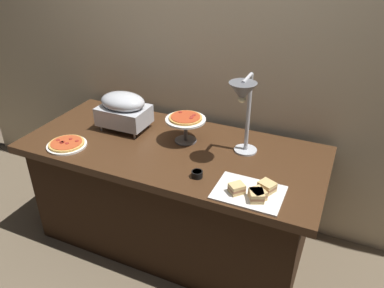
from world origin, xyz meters
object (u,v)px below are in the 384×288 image
at_px(chafing_dish, 123,109).
at_px(heat_lamp, 243,99).
at_px(sandwich_platter, 252,192).
at_px(pizza_plate_front, 67,144).
at_px(pizza_plate_center, 186,121).
at_px(sauce_cup_near, 197,174).

bearing_deg(chafing_dish, heat_lamp, -5.38).
height_order(heat_lamp, sandwich_platter, heat_lamp).
distance_m(chafing_dish, pizza_plate_front, 0.43).
bearing_deg(sandwich_platter, chafing_dish, 159.65).
relative_size(heat_lamp, sandwich_platter, 1.43).
distance_m(chafing_dish, heat_lamp, 0.88).
xyz_separation_m(heat_lamp, pizza_plate_center, (-0.39, 0.09, -0.25)).
bearing_deg(heat_lamp, sandwich_platter, -60.77).
relative_size(chafing_dish, pizza_plate_front, 1.32).
bearing_deg(sauce_cup_near, sandwich_platter, -6.39).
xyz_separation_m(heat_lamp, sandwich_platter, (0.16, -0.29, -0.37)).
xyz_separation_m(pizza_plate_front, pizza_plate_center, (0.65, 0.37, 0.13)).
relative_size(chafing_dish, pizza_plate_center, 1.28).
height_order(pizza_plate_center, sandwich_platter, pizza_plate_center).
bearing_deg(heat_lamp, sauce_cup_near, -121.45).
relative_size(chafing_dish, sandwich_platter, 0.93).
distance_m(chafing_dish, sandwich_platter, 1.08).
relative_size(heat_lamp, pizza_plate_center, 1.97).
bearing_deg(pizza_plate_center, sandwich_platter, -34.80).
xyz_separation_m(sandwich_platter, sauce_cup_near, (-0.32, 0.04, -0.00)).
height_order(pizza_plate_front, sauce_cup_near, sauce_cup_near).
distance_m(sandwich_platter, sauce_cup_near, 0.32).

